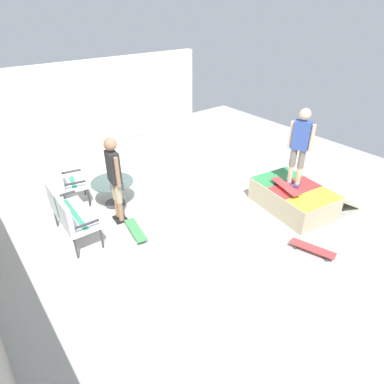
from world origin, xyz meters
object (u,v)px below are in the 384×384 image
at_px(person_watching, 114,174).
at_px(skateboard_on_ramp, 286,187).
at_px(skateboard_by_bench, 136,230).
at_px(skate_ramp, 294,197).
at_px(patio_chair_near_house, 67,180).
at_px(patio_table, 113,188).
at_px(person_skater, 300,143).
at_px(skateboard_spare, 312,249).
at_px(patio_bench, 68,212).

relative_size(person_watching, skateboard_on_ramp, 2.18).
relative_size(skateboard_by_bench, skateboard_on_ramp, 1.00).
bearing_deg(skateboard_on_ramp, skateboard_by_bench, 66.38).
height_order(skate_ramp, patio_chair_near_house, patio_chair_near_house).
distance_m(patio_chair_near_house, patio_table, 0.99).
relative_size(skate_ramp, patio_chair_near_house, 1.96).
distance_m(patio_chair_near_house, person_watching, 1.42).
distance_m(person_skater, skateboard_on_ramp, 0.93).
relative_size(person_watching, skateboard_spare, 2.18).
bearing_deg(patio_chair_near_house, patio_bench, 160.99).
distance_m(patio_table, person_skater, 4.02).
bearing_deg(patio_table, patio_chair_near_house, 51.46).
height_order(patio_table, skateboard_by_bench, patio_table).
relative_size(patio_chair_near_house, person_watching, 0.57).
height_order(patio_bench, skateboard_by_bench, patio_bench).
relative_size(patio_chair_near_house, patio_table, 1.13).
bearing_deg(skateboard_by_bench, patio_table, -7.83).
distance_m(patio_chair_near_house, person_skater, 4.91).
xyz_separation_m(skate_ramp, patio_chair_near_house, (3.13, 3.76, 0.35)).
relative_size(patio_bench, skateboard_on_ramp, 1.54).
bearing_deg(skate_ramp, person_watching, 59.17).
distance_m(patio_chair_near_house, skateboard_by_bench, 2.00).
bearing_deg(patio_bench, person_watching, -89.65).
xyz_separation_m(skate_ramp, patio_table, (2.53, 3.00, 0.14)).
distance_m(patio_bench, skateboard_spare, 4.48).
xyz_separation_m(person_watching, person_skater, (-1.82, -3.19, 0.43)).
bearing_deg(skateboard_on_ramp, patio_chair_near_house, 48.22).
relative_size(skateboard_by_bench, skateboard_spare, 1.00).
distance_m(skateboard_by_bench, skateboard_on_ramp, 3.17).
relative_size(person_skater, skateboard_by_bench, 2.01).
bearing_deg(person_skater, patio_table, 50.94).
xyz_separation_m(patio_table, person_skater, (-2.44, -3.00, 1.08)).
bearing_deg(patio_chair_near_house, skateboard_spare, -146.46).
distance_m(skate_ramp, person_watching, 3.80).
height_order(skate_ramp, skateboard_by_bench, skate_ramp).
distance_m(skate_ramp, skateboard_on_ramp, 0.47).
bearing_deg(skateboard_spare, person_watching, 36.59).
bearing_deg(skateboard_on_ramp, skate_ramp, -98.20).
xyz_separation_m(patio_chair_near_house, skateboard_by_bench, (-1.83, -0.59, -0.53)).
distance_m(skate_ramp, patio_table, 3.93).
xyz_separation_m(person_skater, skateboard_on_ramp, (-0.04, 0.31, -0.87)).
bearing_deg(skate_ramp, skateboard_spare, 140.71).
xyz_separation_m(person_skater, skateboard_by_bench, (1.21, 3.17, -1.40)).
bearing_deg(skateboard_by_bench, skateboard_spare, -137.39).
distance_m(person_watching, skateboard_spare, 3.92).
bearing_deg(patio_table, skateboard_spare, -150.52).
bearing_deg(patio_table, skate_ramp, -130.05).
height_order(person_skater, skateboard_on_ramp, person_skater).
bearing_deg(person_watching, patio_table, -16.98).
bearing_deg(skateboard_spare, skateboard_by_bench, 42.61).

